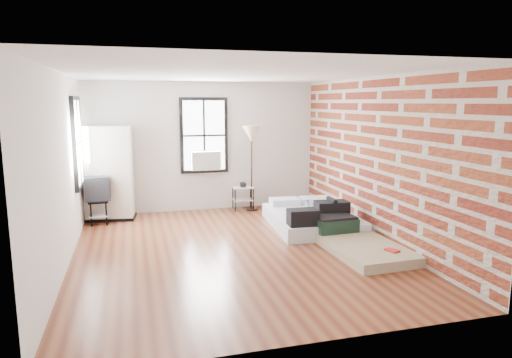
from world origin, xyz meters
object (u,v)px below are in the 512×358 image
object	(u,v)px
mattress_main	(312,218)
floor_lamp	(252,138)
mattress_bare	(354,240)
wardrobe	(109,173)
side_table	(243,192)
tv_stand	(97,189)

from	to	relation	value
mattress_main	floor_lamp	xyz separation A→B (m)	(-0.76, 1.65, 1.43)
mattress_bare	floor_lamp	xyz separation A→B (m)	(-0.93, 3.03, 1.48)
wardrobe	mattress_bare	bearing A→B (deg)	-30.90
side_table	floor_lamp	world-z (taller)	floor_lamp
mattress_main	mattress_bare	world-z (taller)	mattress_main
side_table	floor_lamp	distance (m)	1.22
floor_lamp	mattress_bare	bearing A→B (deg)	-72.89
side_table	tv_stand	bearing A→B (deg)	-173.96
side_table	mattress_bare	bearing A→B (deg)	-70.26
mattress_bare	wardrobe	world-z (taller)	wardrobe
wardrobe	tv_stand	world-z (taller)	wardrobe
mattress_main	floor_lamp	world-z (taller)	floor_lamp
wardrobe	floor_lamp	distance (m)	3.06
mattress_bare	side_table	world-z (taller)	side_table
wardrobe	mattress_main	bearing A→B (deg)	-17.02
mattress_main	side_table	bearing A→B (deg)	122.43
wardrobe	tv_stand	size ratio (longest dim) A/B	2.01
mattress_bare	side_table	size ratio (longest dim) A/B	3.27
wardrobe	tv_stand	xyz separation A→B (m)	(-0.21, -0.25, -0.27)
tv_stand	mattress_bare	bearing A→B (deg)	-38.59
side_table	tv_stand	xyz separation A→B (m)	(-3.02, -0.32, 0.27)
mattress_bare	tv_stand	distance (m)	5.01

